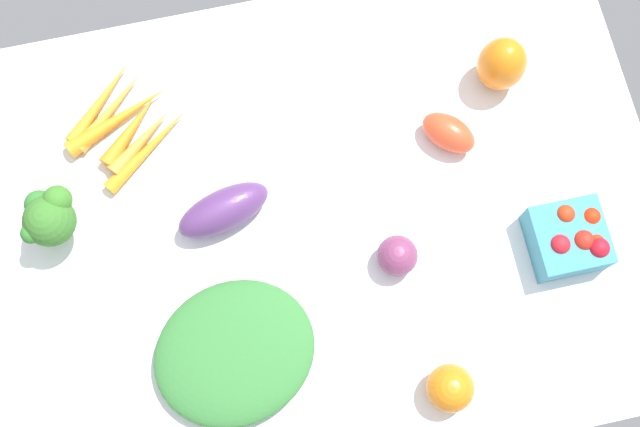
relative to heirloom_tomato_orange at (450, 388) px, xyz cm
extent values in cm
cube|color=white|center=(12.31, -28.67, -4.38)|extent=(104.00, 76.00, 2.00)
sphere|color=orange|center=(0.00, 0.00, 0.00)|extent=(6.76, 6.76, 6.76)
sphere|color=#743359|center=(2.74, -19.84, -0.37)|extent=(6.02, 6.02, 6.02)
cube|color=teal|center=(-22.17, -17.10, -0.53)|extent=(10.42, 10.42, 5.70)
sphere|color=red|center=(-20.03, -16.08, 2.07)|extent=(2.91, 2.91, 2.91)
sphere|color=red|center=(-25.70, -19.14, 1.62)|extent=(2.81, 2.81, 2.81)
sphere|color=red|center=(-23.55, -15.95, 1.88)|extent=(3.09, 3.09, 3.09)
sphere|color=red|center=(-22.11, -20.26, 1.86)|extent=(2.81, 2.81, 2.81)
sphere|color=red|center=(-25.32, -15.40, 1.64)|extent=(2.42, 2.42, 2.42)
sphere|color=red|center=(-25.31, -14.43, 2.06)|extent=(3.02, 3.02, 3.02)
ellipsoid|color=#533068|center=(26.19, -31.90, -0.33)|extent=(15.44, 9.62, 6.10)
cone|color=orange|center=(35.73, -44.53, -2.24)|extent=(15.31, 12.31, 2.29)
cone|color=orange|center=(36.59, -45.84, -2.02)|extent=(11.67, 10.32, 2.72)
cone|color=orange|center=(37.97, -47.95, -1.97)|extent=(10.89, 11.47, 2.82)
cone|color=orange|center=(39.45, -50.20, -1.96)|extent=(17.62, 9.77, 2.83)
cone|color=orange|center=(40.59, -51.94, -2.18)|extent=(12.97, 12.32, 2.41)
cone|color=orange|center=(41.82, -53.81, -2.19)|extent=(12.58, 13.35, 2.38)
ellipsoid|color=#E24626|center=(-9.46, -36.84, -0.82)|extent=(9.78, 9.81, 5.12)
cylinder|color=#9AC777|center=(50.48, -34.57, -1.56)|extent=(2.87, 2.87, 3.65)
sphere|color=#336B26|center=(50.48, -34.57, 3.09)|extent=(7.53, 7.53, 7.53)
sphere|color=#367225|center=(48.59, -36.91, 4.55)|extent=(4.18, 4.18, 4.18)
sphere|color=#2D6D2B|center=(51.69, -37.32, 2.93)|extent=(4.21, 4.21, 4.21)
sphere|color=#2D7028|center=(53.11, -33.11, 3.64)|extent=(2.98, 2.98, 2.98)
ellipsoid|color=orange|center=(-19.57, -45.13, 1.69)|extent=(10.22, 10.22, 10.15)
ellipsoid|color=#317033|center=(28.45, -11.18, -0.93)|extent=(27.16, 25.02, 4.91)
camera|label=1|loc=(18.68, 0.96, 111.79)|focal=44.29mm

